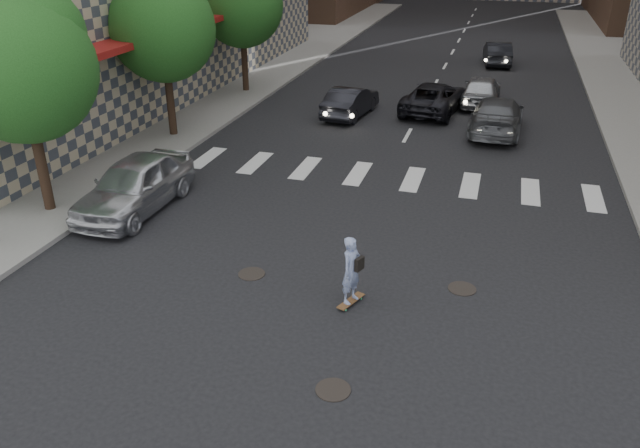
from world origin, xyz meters
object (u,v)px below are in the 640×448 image
Objects in this scene: skateboarder at (352,270)px; traffic_car_b at (497,115)px; traffic_car_e at (497,53)px; traffic_car_a at (351,101)px; tree_c at (243,1)px; silver_sedan at (135,185)px; tree_b at (165,23)px; traffic_car_d at (481,90)px; tree_a at (25,62)px; traffic_car_c at (434,97)px.

skateboarder is 15.23m from traffic_car_b.
skateboarder is at bearing 79.27° from traffic_car_e.
traffic_car_b is at bearing -179.06° from traffic_car_a.
skateboarder is at bearing -61.08° from tree_c.
silver_sedan is at bearing 177.91° from skateboarder.
silver_sedan is at bearing 49.68° from traffic_car_b.
silver_sedan is at bearing 62.75° from traffic_car_e.
traffic_car_a is at bearing 60.13° from traffic_car_e.
tree_b is 14.30m from traffic_car_b.
tree_b reaches higher than skateboarder.
traffic_car_a is 0.96× the size of traffic_car_e.
traffic_car_e is at bearing -90.71° from traffic_car_d.
tree_a is 1.51× the size of traffic_car_d.
tree_a reaches higher than traffic_car_b.
silver_sedan is 1.13× the size of traffic_car_d.
tree_a reaches higher than traffic_car_a.
traffic_car_e is (12.55, 19.27, -3.93)m from tree_b.
traffic_car_d is (9.68, 16.03, -0.10)m from silver_sedan.
tree_b is at bearing 45.56° from traffic_car_a.
tree_b is 23.33m from traffic_car_e.
tree_a is 1.33× the size of silver_sedan.
tree_a and tree_b have the same top height.
traffic_car_d is at bearing -129.03° from traffic_car_c.
silver_sedan reaches higher than traffic_car_d.
traffic_car_a is 0.80× the size of traffic_car_b.
tree_c is 8.05m from traffic_car_a.
tree_b is 15.19m from skateboarder.
skateboarder reaches higher than traffic_car_c.
tree_b is 1.30× the size of traffic_car_c.
traffic_car_e is at bearing 41.93° from tree_c.
tree_b is (0.00, 8.00, 0.00)m from tree_a.
traffic_car_c is at bearing -6.45° from tree_c.
traffic_car_d is at bearing 59.64° from silver_sedan.
tree_a is 16.00m from tree_c.
traffic_car_d is at bearing 54.26° from tree_a.
traffic_car_b is 4.55m from traffic_car_d.
tree_c is 21.54m from skateboarder.
traffic_car_b is 1.03× the size of traffic_car_c.
tree_c reaches higher than traffic_car_b.
traffic_car_a is 15.45m from traffic_car_e.
tree_a is 4.60m from silver_sedan.
skateboarder reaches higher than traffic_car_d.
tree_c is at bearing 99.96° from silver_sedan.
traffic_car_a is 0.95× the size of traffic_car_d.
tree_c is at bearing -13.31° from traffic_car_b.
traffic_car_a is (6.38, -2.90, -3.96)m from tree_c.
tree_a is at bearing 63.12° from traffic_car_c.
traffic_car_c is (10.05, 14.86, -3.94)m from tree_a.
traffic_car_c is at bearing -37.41° from traffic_car_b.
tree_a is 1.30× the size of traffic_car_c.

